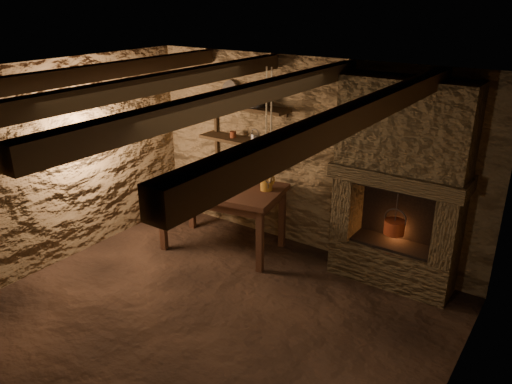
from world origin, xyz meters
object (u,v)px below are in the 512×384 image
Objects in this scene: iron_stockpot at (256,99)px; red_pot at (394,226)px; work_table at (223,215)px; wooden_bowl at (192,173)px; stoneware_jug at (267,173)px.

red_pot is at bearing -3.58° from iron_stockpot.
work_table is 1.50m from iron_stockpot.
red_pot is at bearing 6.93° from wooden_bowl.
wooden_bowl is (-1.09, -0.12, -0.18)m from stoneware_jug.
wooden_bowl reaches higher than work_table.
stoneware_jug is (0.53, 0.20, 0.61)m from work_table.
red_pot is (1.54, 0.19, -0.36)m from stoneware_jug.
wooden_bowl is 1.28m from iron_stockpot.
stoneware_jug is at bearing -172.80° from red_pot.
wooden_bowl is 1.35× the size of iron_stockpot.
iron_stockpot is at bearing 119.93° from stoneware_jug.
stoneware_jug is 1.56× the size of wooden_bowl.
wooden_bowl is 0.61× the size of red_pot.
work_table is at bearing -106.44° from iron_stockpot.
wooden_bowl is at bearing -148.24° from iron_stockpot.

